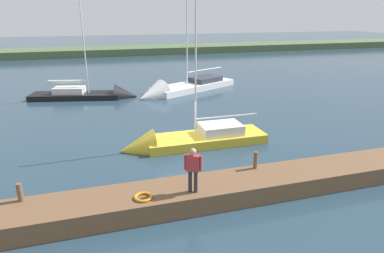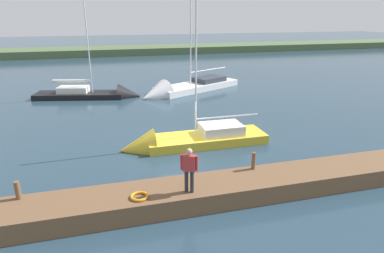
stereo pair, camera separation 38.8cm
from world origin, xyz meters
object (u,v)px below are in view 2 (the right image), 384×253
object	(u,v)px
mooring_post_far	(18,190)
life_ring_buoy	(139,196)
sailboat_far_right	(181,90)
mooring_post_near	(254,161)
person_on_dock	(189,167)
sailboat_far_left	(183,143)
sailboat_near_dock	(99,95)

from	to	relation	value
mooring_post_far	life_ring_buoy	world-z (taller)	mooring_post_far
sailboat_far_right	mooring_post_near	bearing A→B (deg)	59.74
person_on_dock	sailboat_far_left	bearing A→B (deg)	16.21
mooring_post_near	sailboat_far_right	world-z (taller)	sailboat_far_right
mooring_post_near	person_on_dock	distance (m)	3.37
life_ring_buoy	sailboat_far_left	size ratio (longest dim) A/B	0.07
sailboat_far_right	person_on_dock	world-z (taller)	sailboat_far_right
life_ring_buoy	sailboat_far_right	distance (m)	19.98
life_ring_buoy	sailboat_near_dock	xyz separation A→B (m)	(1.37, -19.05, -0.66)
mooring_post_near	sailboat_near_dock	bearing A→B (deg)	-70.66
sailboat_far_right	sailboat_near_dock	distance (m)	7.46
sailboat_far_left	sailboat_near_dock	size ratio (longest dim) A/B	0.79
life_ring_buoy	person_on_dock	world-z (taller)	person_on_dock
mooring_post_far	sailboat_far_right	size ratio (longest dim) A/B	0.06
sailboat_far_left	sailboat_near_dock	world-z (taller)	sailboat_near_dock
life_ring_buoy	sailboat_near_dock	world-z (taller)	sailboat_near_dock
mooring_post_far	sailboat_near_dock	distance (m)	18.24
mooring_post_far	sailboat_far_left	world-z (taller)	sailboat_far_left
person_on_dock	mooring_post_far	bearing A→B (deg)	107.43
mooring_post_near	sailboat_far_left	world-z (taller)	sailboat_far_left
mooring_post_near	sailboat_far_right	xyz separation A→B (m)	(-1.15, -17.96, -0.97)
sailboat_near_dock	life_ring_buoy	bearing A→B (deg)	-73.29
mooring_post_far	sailboat_far_right	distance (m)	20.70
sailboat_far_left	person_on_dock	xyz separation A→B (m)	(1.31, 6.25, 1.62)
life_ring_buoy	person_on_dock	size ratio (longest dim) A/B	0.38
sailboat_near_dock	sailboat_far_right	bearing A→B (deg)	12.33
mooring_post_far	life_ring_buoy	size ratio (longest dim) A/B	1.03
sailboat_far_right	person_on_dock	distance (m)	19.62
mooring_post_far	sailboat_near_dock	size ratio (longest dim) A/B	0.06
mooring_post_near	life_ring_buoy	bearing A→B (deg)	12.05
mooring_post_near	sailboat_far_left	distance (m)	5.52
mooring_post_far	sailboat_far_left	bearing A→B (deg)	-144.94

